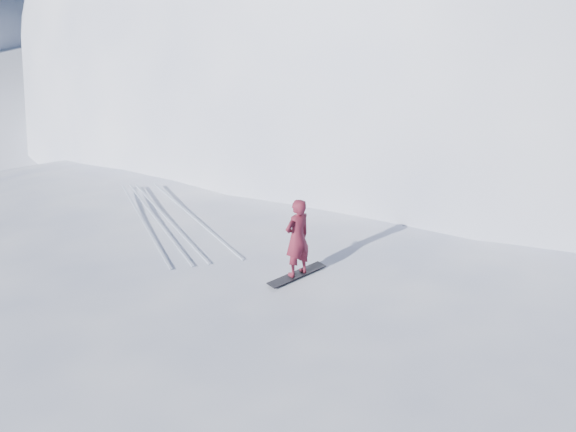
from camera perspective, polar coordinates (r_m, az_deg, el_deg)
ground at (r=15.73m, az=-5.66°, el=-15.15°), size 400.00×400.00×0.00m
near_ridge at (r=18.23m, az=-3.71°, el=-8.85°), size 36.00×28.00×4.80m
summit_peak at (r=45.66m, az=18.70°, el=10.61°), size 60.00×56.00×56.00m
peak_shoulder at (r=35.40m, az=6.49°, el=7.96°), size 28.00×24.00×18.00m
wind_bumps at (r=17.38m, az=-8.41°, el=-10.95°), size 16.00×14.40×1.00m
snowboard at (r=15.32m, az=0.81°, el=-5.22°), size 1.58×1.04×0.03m
snowboarder at (r=14.86m, az=0.83°, el=-1.95°), size 0.84×0.74×1.93m
board_tracks at (r=18.43m, az=-10.82°, el=-0.26°), size 3.06×5.89×0.04m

